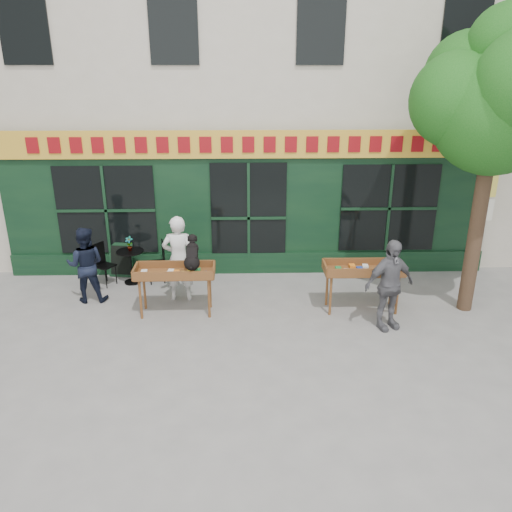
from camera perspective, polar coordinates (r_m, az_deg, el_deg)
The scene contains 14 objects.
ground at distance 9.71m, azimuth -0.62°, elevation -7.07°, with size 80.00×80.00×0.00m, color slate.
building at distance 14.61m, azimuth -1.13°, elevation 22.26°, with size 14.00×7.26×10.00m.
street_tree at distance 10.04m, azimuth 25.98°, elevation 16.32°, with size 3.05×2.90×5.60m.
book_cart_center at distance 9.69m, azimuth -9.25°, elevation -2.06°, with size 1.51×0.64×0.99m.
dog at distance 9.44m, azimuth -7.34°, elevation 0.46°, with size 0.34×0.60×0.60m, color black, non-canonical shape.
woman at distance 10.27m, azimuth -8.83°, elevation -0.29°, with size 0.66×0.43×1.80m, color white.
book_cart_right at distance 9.93m, azimuth 12.14°, elevation -1.71°, with size 1.50×0.63×0.99m.
man_right at distance 9.33m, azimuth 14.98°, elevation -3.22°, with size 1.00×0.42×1.71m, color #59595E.
bistro_table at distance 11.41m, azimuth -14.13°, elevation -0.46°, with size 0.60×0.60×0.76m.
bistro_chair_left at distance 11.51m, azimuth -17.23°, elevation -0.51°, with size 0.50×0.50×0.95m.
bistro_chair_right at distance 11.35m, azimuth -10.92°, elevation -0.24°, with size 0.44×0.44×0.95m.
potted_plant at distance 11.28m, azimuth -14.29°, elevation 1.38°, with size 0.17×0.12×0.33m, color gray.
man_left at distance 10.69m, azimuth -18.88°, elevation -0.96°, with size 0.77×0.60×1.58m, color black.
chalkboard at distance 11.90m, azimuth -15.19°, elevation -0.44°, with size 0.58×0.28×0.79m.
Camera 1 is at (-0.13, -8.63, 4.46)m, focal length 35.00 mm.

